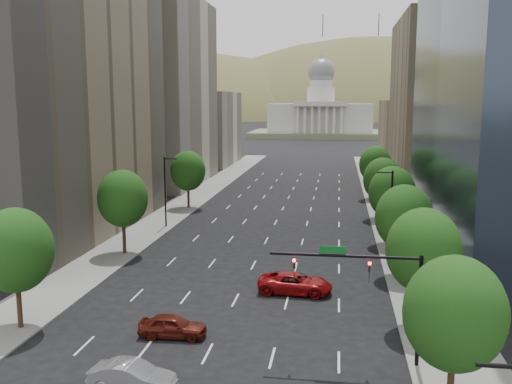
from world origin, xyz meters
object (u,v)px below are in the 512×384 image
at_px(traffic_signal, 378,284).
at_px(capitol, 320,117).
at_px(car_red_far, 295,283).
at_px(car_maroon, 173,326).
at_px(car_silver, 132,377).

distance_m(traffic_signal, capitol, 219.99).
bearing_deg(capitol, car_red_far, -88.71).
bearing_deg(traffic_signal, car_maroon, 170.60).
height_order(capitol, car_silver, capitol).
bearing_deg(car_red_far, capitol, 3.93).
height_order(traffic_signal, car_silver, traffic_signal).
bearing_deg(car_maroon, capitol, -2.62).
height_order(car_maroon, car_silver, car_silver).
xyz_separation_m(capitol, car_red_far, (4.67, -207.31, -7.72)).
xyz_separation_m(traffic_signal, car_maroon, (-13.46, 2.23, -4.38)).
bearing_deg(car_red_far, traffic_signal, -152.08).
xyz_separation_m(car_silver, car_red_far, (7.75, 17.55, 0.06)).
relative_size(car_maroon, car_silver, 0.95).
xyz_separation_m(traffic_signal, car_red_far, (-5.86, 12.40, -4.31)).
relative_size(traffic_signal, car_maroon, 1.96).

